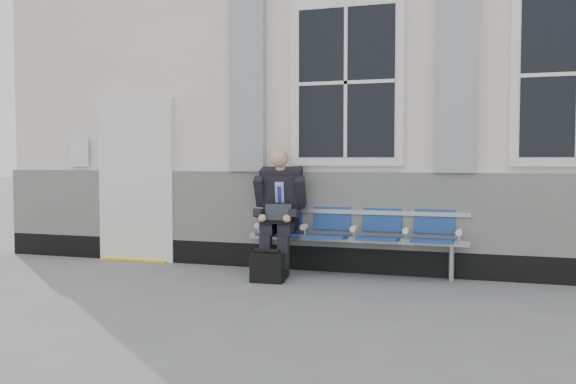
% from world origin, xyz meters
% --- Properties ---
extents(ground, '(70.00, 70.00, 0.00)m').
position_xyz_m(ground, '(0.00, 0.00, 0.00)').
color(ground, slate).
rests_on(ground, ground).
extents(station_building, '(14.40, 4.40, 4.49)m').
position_xyz_m(station_building, '(-0.02, 3.47, 2.22)').
color(station_building, white).
rests_on(station_building, ground).
extents(bench, '(2.60, 0.47, 0.91)m').
position_xyz_m(bench, '(-2.01, 1.32, 0.55)').
color(bench, '#9EA0A3').
rests_on(bench, ground).
extents(businessman, '(0.63, 0.85, 1.47)m').
position_xyz_m(businessman, '(-2.90, 1.19, 0.79)').
color(businessman, black).
rests_on(businessman, ground).
extents(briefcase, '(0.37, 0.17, 0.37)m').
position_xyz_m(briefcase, '(-2.82, 0.56, 0.17)').
color(briefcase, black).
rests_on(briefcase, ground).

